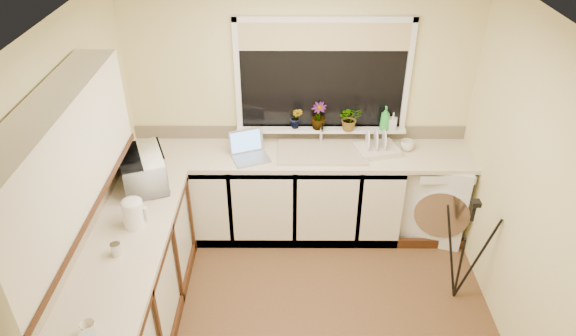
{
  "coord_description": "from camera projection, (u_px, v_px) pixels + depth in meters",
  "views": [
    {
      "loc": [
        -0.1,
        -2.96,
        3.38
      ],
      "look_at": [
        -0.11,
        0.55,
        1.15
      ],
      "focal_mm": 32.48,
      "sensor_mm": 36.0,
      "label": 1
    }
  ],
  "objects": [
    {
      "name": "plant_b",
      "position": [
        296.0,
        118.0,
        4.89
      ],
      "size": [
        0.15,
        0.13,
        0.22
      ],
      "primitive_type": "imported",
      "rotation": [
        0.0,
        0.0,
        -0.37
      ],
      "color": "#999999",
      "rests_on": "windowsill"
    },
    {
      "name": "soap_bottle_clear",
      "position": [
        393.0,
        121.0,
        4.89
      ],
      "size": [
        0.09,
        0.09,
        0.17
      ],
      "primitive_type": "imported",
      "rotation": [
        0.0,
        0.0,
        -0.21
      ],
      "color": "#999999",
      "rests_on": "windowsill"
    },
    {
      "name": "window_blind",
      "position": [
        324.0,
        37.0,
        4.51
      ],
      "size": [
        1.5,
        0.02,
        0.25
      ],
      "primitive_type": "cube",
      "color": "tan",
      "rests_on": "wall_back"
    },
    {
      "name": "plant_d",
      "position": [
        350.0,
        118.0,
        4.86
      ],
      "size": [
        0.24,
        0.22,
        0.24
      ],
      "primitive_type": "imported",
      "rotation": [
        0.0,
        0.0,
        0.14
      ],
      "color": "#999999",
      "rests_on": "windowsill"
    },
    {
      "name": "microwave",
      "position": [
        143.0,
        170.0,
        4.34
      ],
      "size": [
        0.52,
        0.62,
        0.29
      ],
      "primitive_type": "imported",
      "rotation": [
        0.0,
        0.0,
        1.94
      ],
      "color": "white",
      "rests_on": "worktop_left"
    },
    {
      "name": "plant_c",
      "position": [
        318.0,
        116.0,
        4.88
      ],
      "size": [
        0.19,
        0.19,
        0.26
      ],
      "primitive_type": "imported",
      "rotation": [
        0.0,
        0.0,
        -0.41
      ],
      "color": "#999999",
      "rests_on": "windowsill"
    },
    {
      "name": "windowsill",
      "position": [
        321.0,
        129.0,
        4.97
      ],
      "size": [
        1.6,
        0.14,
        0.03
      ],
      "primitive_type": "cube",
      "color": "white",
      "rests_on": "wall_back"
    },
    {
      "name": "cup_back",
      "position": [
        407.0,
        146.0,
        4.87
      ],
      "size": [
        0.16,
        0.16,
        0.1
      ],
      "primitive_type": "imported",
      "rotation": [
        0.0,
        0.0,
        0.35
      ],
      "color": "silver",
      "rests_on": "worktop_back"
    },
    {
      "name": "upper_cabinet",
      "position": [
        55.0,
        165.0,
        2.97
      ],
      "size": [
        0.28,
        1.9,
        0.7
      ],
      "primitive_type": "cube",
      "color": "silver",
      "rests_on": "wall_left"
    },
    {
      "name": "washing_machine",
      "position": [
        434.0,
        194.0,
        5.1
      ],
      "size": [
        0.75,
        0.73,
        0.86
      ],
      "primitive_type": "cube",
      "rotation": [
        0.0,
        0.0,
        -0.28
      ],
      "color": "silver",
      "rests_on": "floor"
    },
    {
      "name": "faucet",
      "position": [
        321.0,
        133.0,
        4.93
      ],
      "size": [
        0.03,
        0.03,
        0.24
      ],
      "primitive_type": "cylinder",
      "color": "silver",
      "rests_on": "worktop_back"
    },
    {
      "name": "splashback_left",
      "position": [
        66.0,
        239.0,
        3.46
      ],
      "size": [
        0.02,
        2.4,
        0.45
      ],
      "primitive_type": "cube",
      "color": "beige",
      "rests_on": "wall_left"
    },
    {
      "name": "sink",
      "position": [
        322.0,
        152.0,
        4.84
      ],
      "size": [
        0.82,
        0.46,
        0.03
      ],
      "primitive_type": "cube",
      "color": "tan",
      "rests_on": "worktop_back"
    },
    {
      "name": "worktop_left",
      "position": [
        116.0,
        266.0,
        3.59
      ],
      "size": [
        0.6,
        2.4,
        0.04
      ],
      "primitive_type": "cube",
      "color": "beige",
      "rests_on": "base_cabinet_left"
    },
    {
      "name": "splashback_back",
      "position": [
        300.0,
        132.0,
        5.05
      ],
      "size": [
        3.2,
        0.02,
        0.14
      ],
      "primitive_type": "cube",
      "color": "beige",
      "rests_on": "wall_back"
    },
    {
      "name": "window_glass",
      "position": [
        323.0,
        76.0,
        4.74
      ],
      "size": [
        1.5,
        0.02,
        1.0
      ],
      "primitive_type": "cube",
      "color": "black",
      "rests_on": "wall_back"
    },
    {
      "name": "dish_rack",
      "position": [
        377.0,
        150.0,
        4.84
      ],
      "size": [
        0.44,
        0.38,
        0.06
      ],
      "primitive_type": "cube",
      "rotation": [
        0.0,
        0.0,
        0.27
      ],
      "color": "beige",
      "rests_on": "worktop_back"
    },
    {
      "name": "kettle",
      "position": [
        134.0,
        214.0,
        3.89
      ],
      "size": [
        0.16,
        0.16,
        0.21
      ],
      "primitive_type": "cylinder",
      "color": "white",
      "rests_on": "worktop_left"
    },
    {
      "name": "steel_jar",
      "position": [
        116.0,
        249.0,
        3.64
      ],
      "size": [
        0.07,
        0.07,
        0.1
      ],
      "primitive_type": "cylinder",
      "color": "silver",
      "rests_on": "worktop_left"
    },
    {
      "name": "wall_back",
      "position": [
        300.0,
        108.0,
        4.92
      ],
      "size": [
        3.2,
        0.0,
        3.2
      ],
      "primitive_type": "plane",
      "rotation": [
        1.57,
        0.0,
        0.0
      ],
      "color": "beige",
      "rests_on": "ground"
    },
    {
      "name": "laptop",
      "position": [
        249.0,
        150.0,
        4.77
      ],
      "size": [
        0.4,
        0.38,
        0.24
      ],
      "rotation": [
        0.0,
        0.0,
        0.36
      ],
      "color": "#929299",
      "rests_on": "worktop_back"
    },
    {
      "name": "worktop_back",
      "position": [
        300.0,
        155.0,
        4.86
      ],
      "size": [
        3.2,
        0.6,
        0.04
      ],
      "primitive_type": "cube",
      "color": "beige",
      "rests_on": "base_cabinet_back"
    },
    {
      "name": "soap_bottle_green",
      "position": [
        385.0,
        118.0,
        4.86
      ],
      "size": [
        0.1,
        0.1,
        0.24
      ],
      "primitive_type": "imported",
      "rotation": [
        0.0,
        0.0,
        -0.05
      ],
      "color": "green",
      "rests_on": "windowsill"
    },
    {
      "name": "tripod",
      "position": [
        464.0,
        251.0,
        4.28
      ],
      "size": [
        0.52,
        0.52,
        1.02
      ],
      "primitive_type": null,
      "rotation": [
        0.0,
        0.0,
        0.06
      ],
      "color": "black",
      "rests_on": "floor"
    },
    {
      "name": "floor",
      "position": [
        301.0,
        320.0,
        4.31
      ],
      "size": [
        3.2,
        3.2,
        0.0
      ],
      "primitive_type": "plane",
      "color": "brown",
      "rests_on": "ground"
    },
    {
      "name": "cup_left",
      "position": [
        89.0,
        328.0,
        3.06
      ],
      "size": [
        0.11,
        0.11,
        0.09
      ],
      "primitive_type": "imported",
      "rotation": [
        0.0,
        0.0,
        0.17
      ],
      "color": "#F1E5C6",
      "rests_on": "worktop_left"
    },
    {
      "name": "wall_right",
      "position": [
        531.0,
        201.0,
        3.65
      ],
      "size": [
        0.0,
        3.0,
        3.0
      ],
      "primitive_type": "plane",
      "rotation": [
        1.57,
        0.0,
        -1.57
      ],
      "color": "beige",
      "rests_on": "ground"
    },
    {
      "name": "base_cabinet_back",
      "position": [
        266.0,
        194.0,
        5.1
      ],
      "size": [
        2.55,
        0.6,
        0.86
      ],
      "primitive_type": "cube",
      "color": "silver",
      "rests_on": "floor"
    },
    {
      "name": "base_cabinet_left",
      "position": [
        127.0,
        312.0,
        3.84
      ],
      "size": [
        0.54,
        2.4,
        0.86
      ],
      "primitive_type": "cube",
      "color": "silver",
      "rests_on": "floor"
    },
    {
      "name": "ceiling",
      "position": [
        307.0,
        29.0,
        3.0
      ],
      "size": [
        3.2,
        3.2,
        0.0
      ],
      "primitive_type": "plane",
      "rotation": [
        3.14,
        0.0,
        0.0
      ],
      "color": "white",
      "rests_on": "ground"
    },
    {
      "name": "wall_left",
      "position": [
        77.0,
        200.0,
        3.66
      ],
      "size": [
        0.0,
        3.0,
        3.0
      ],
      "primitive_type": "plane",
      "rotation": [
        1.57,
        0.0,
        1.57
      ],
      "color": "beige",
      "rests_on": "ground"
    }
  ]
}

